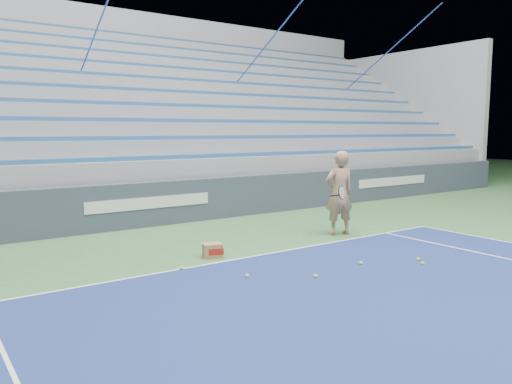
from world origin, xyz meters
TOP-DOWN VIEW (x-y plane):
  - sponsor_barrier at (0.00, 15.88)m, footprint 30.00×0.32m
  - bleachers at (0.00, 21.60)m, footprint 31.00×9.15m
  - tennis_player at (3.15, 12.44)m, footprint 1.00×0.93m
  - ball_box at (-0.25, 12.30)m, footprint 0.42×0.38m
  - tennis_ball_0 at (0.44, 10.20)m, footprint 0.07×0.07m
  - tennis_ball_1 at (-0.46, 10.84)m, footprint 0.07×0.07m
  - tennis_ball_2 at (-1.11, 11.86)m, footprint 0.07×0.07m
  - tennis_ball_3 at (2.50, 9.69)m, footprint 0.07×0.07m
  - tennis_ball_4 at (2.68, 9.91)m, footprint 0.07×0.07m
  - tennis_ball_5 at (1.63, 10.33)m, footprint 0.07×0.07m

SIDE VIEW (x-z plane):
  - tennis_ball_0 at x=0.44m, z-range 0.00..0.07m
  - tennis_ball_1 at x=-0.46m, z-range 0.00..0.07m
  - tennis_ball_2 at x=-1.11m, z-range 0.00..0.07m
  - tennis_ball_3 at x=2.50m, z-range 0.00..0.07m
  - tennis_ball_4 at x=2.68m, z-range 0.00..0.07m
  - tennis_ball_5 at x=1.63m, z-range 0.00..0.07m
  - ball_box at x=-0.25m, z-range 0.00..0.26m
  - sponsor_barrier at x=0.00m, z-range 0.00..1.10m
  - tennis_player at x=3.15m, z-range 0.00..1.91m
  - bleachers at x=0.00m, z-range -1.29..6.01m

